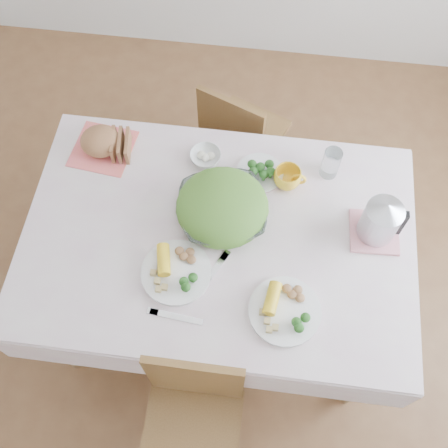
# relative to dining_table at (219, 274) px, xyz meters

# --- Properties ---
(floor) EXTENTS (3.60, 3.60, 0.00)m
(floor) POSITION_rel_dining_table_xyz_m (0.00, 0.00, -0.38)
(floor) COLOR brown
(floor) RESTS_ON ground
(dining_table) EXTENTS (1.40, 0.90, 0.75)m
(dining_table) POSITION_rel_dining_table_xyz_m (0.00, 0.00, 0.00)
(dining_table) COLOR brown
(dining_table) RESTS_ON floor
(tablecloth) EXTENTS (1.50, 1.00, 0.01)m
(tablecloth) POSITION_rel_dining_table_xyz_m (0.00, 0.00, 0.38)
(tablecloth) COLOR silver
(tablecloth) RESTS_ON dining_table
(chair_near) EXTENTS (0.37, 0.37, 0.82)m
(chair_near) POSITION_rel_dining_table_xyz_m (-0.02, -0.68, 0.09)
(chair_near) COLOR brown
(chair_near) RESTS_ON floor
(chair_far) EXTENTS (0.47, 0.47, 0.79)m
(chair_far) POSITION_rel_dining_table_xyz_m (0.03, 0.79, 0.09)
(chair_far) COLOR brown
(chair_far) RESTS_ON floor
(salad_bowl) EXTENTS (0.41, 0.41, 0.08)m
(salad_bowl) POSITION_rel_dining_table_xyz_m (0.00, 0.09, 0.43)
(salad_bowl) COLOR white
(salad_bowl) RESTS_ON tablecloth
(dinner_plate_left) EXTENTS (0.29, 0.29, 0.02)m
(dinner_plate_left) POSITION_rel_dining_table_xyz_m (-0.13, -0.18, 0.40)
(dinner_plate_left) COLOR white
(dinner_plate_left) RESTS_ON tablecloth
(dinner_plate_right) EXTENTS (0.35, 0.35, 0.02)m
(dinner_plate_right) POSITION_rel_dining_table_xyz_m (0.27, -0.27, 0.40)
(dinner_plate_right) COLOR white
(dinner_plate_right) RESTS_ON tablecloth
(broccoli_plate) EXTENTS (0.23, 0.23, 0.02)m
(broccoli_plate) POSITION_rel_dining_table_xyz_m (0.13, 0.30, 0.40)
(broccoli_plate) COLOR beige
(broccoli_plate) RESTS_ON tablecloth
(napkin) EXTENTS (0.27, 0.27, 0.00)m
(napkin) POSITION_rel_dining_table_xyz_m (-0.53, 0.34, 0.39)
(napkin) COLOR #F46864
(napkin) RESTS_ON tablecloth
(bread_loaf) EXTENTS (0.21, 0.20, 0.10)m
(bread_loaf) POSITION_rel_dining_table_xyz_m (-0.53, 0.34, 0.45)
(bread_loaf) COLOR brown
(bread_loaf) RESTS_ON napkin
(fruit_bowl) EXTENTS (0.16, 0.16, 0.04)m
(fruit_bowl) POSITION_rel_dining_table_xyz_m (-0.10, 0.34, 0.41)
(fruit_bowl) COLOR white
(fruit_bowl) RESTS_ON tablecloth
(yellow_mug) EXTENTS (0.12, 0.12, 0.09)m
(yellow_mug) POSITION_rel_dining_table_xyz_m (0.24, 0.26, 0.43)
(yellow_mug) COLOR yellow
(yellow_mug) RESTS_ON tablecloth
(glass_tumbler) EXTENTS (0.08, 0.08, 0.14)m
(glass_tumbler) POSITION_rel_dining_table_xyz_m (0.41, 0.34, 0.45)
(glass_tumbler) COLOR white
(glass_tumbler) RESTS_ON tablecloth
(pink_tray) EXTENTS (0.19, 0.19, 0.01)m
(pink_tray) POSITION_rel_dining_table_xyz_m (0.59, 0.09, 0.40)
(pink_tray) COLOR pink
(pink_tray) RESTS_ON tablecloth
(electric_kettle) EXTENTS (0.18, 0.18, 0.20)m
(electric_kettle) POSITION_rel_dining_table_xyz_m (0.59, 0.09, 0.51)
(electric_kettle) COLOR #B2B5BA
(electric_kettle) RESTS_ON pink_tray
(fork_left) EXTENTS (0.09, 0.15, 0.00)m
(fork_left) POSITION_rel_dining_table_xyz_m (-0.15, -0.16, 0.39)
(fork_left) COLOR silver
(fork_left) RESTS_ON tablecloth
(fork_right) EXTENTS (0.11, 0.19, 0.00)m
(fork_right) POSITION_rel_dining_table_xyz_m (-0.00, -0.16, 0.39)
(fork_right) COLOR silver
(fork_right) RESTS_ON tablecloth
(knife) EXTENTS (0.20, 0.04, 0.00)m
(knife) POSITION_rel_dining_table_xyz_m (-0.10, -0.34, 0.39)
(knife) COLOR silver
(knife) RESTS_ON tablecloth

